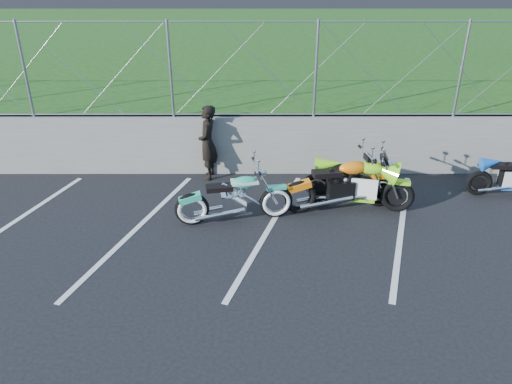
{
  "coord_description": "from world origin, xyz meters",
  "views": [
    {
      "loc": [
        -0.25,
        -6.8,
        4.62
      ],
      "look_at": [
        -0.24,
        1.3,
        0.58
      ],
      "focal_mm": 35.0,
      "sensor_mm": 36.0,
      "label": 1
    }
  ],
  "objects_px": {
    "person_standing": "(208,143)",
    "sportbike_green": "(359,185)",
    "naked_orange": "(343,187)",
    "cruiser_turquoise": "(236,200)"
  },
  "relations": [
    {
      "from": "person_standing",
      "to": "sportbike_green",
      "type": "bearing_deg",
      "value": 66.16
    },
    {
      "from": "naked_orange",
      "to": "person_standing",
      "type": "height_order",
      "value": "person_standing"
    },
    {
      "from": "sportbike_green",
      "to": "person_standing",
      "type": "distance_m",
      "value": 3.33
    },
    {
      "from": "sportbike_green",
      "to": "person_standing",
      "type": "relative_size",
      "value": 1.31
    },
    {
      "from": "cruiser_turquoise",
      "to": "person_standing",
      "type": "xyz_separation_m",
      "value": [
        -0.66,
        1.92,
        0.38
      ]
    },
    {
      "from": "sportbike_green",
      "to": "person_standing",
      "type": "xyz_separation_m",
      "value": [
        -3.01,
        1.4,
        0.33
      ]
    },
    {
      "from": "cruiser_turquoise",
      "to": "sportbike_green",
      "type": "bearing_deg",
      "value": 2.09
    },
    {
      "from": "cruiser_turquoise",
      "to": "sportbike_green",
      "type": "relative_size",
      "value": 1.02
    },
    {
      "from": "person_standing",
      "to": "cruiser_turquoise",
      "type": "bearing_deg",
      "value": 20.19
    },
    {
      "from": "sportbike_green",
      "to": "naked_orange",
      "type": "bearing_deg",
      "value": -153.07
    }
  ]
}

